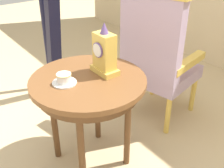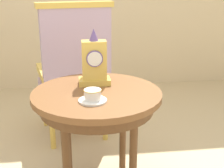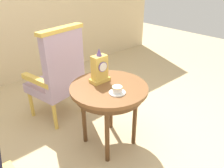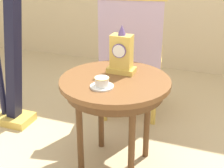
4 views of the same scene
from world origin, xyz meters
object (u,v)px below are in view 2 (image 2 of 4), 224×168
Objects in this scene: side_table at (97,104)px; mantel_clock at (94,63)px; armchair at (74,71)px; teacup_left at (93,96)px.

mantel_clock is (-0.00, 0.13, 0.21)m from side_table.
mantel_clock is at bearing -78.65° from armchair.
side_table is 0.19m from teacup_left.
mantel_clock is at bearing 84.03° from teacup_left.
armchair is (-0.12, 0.61, -0.23)m from mantel_clock.
mantel_clock is 0.66m from armchair.
side_table is 0.65× the size of armchair.
side_table is at bearing -80.42° from armchair.
teacup_left is at bearing -95.97° from mantel_clock.
side_table is 0.75m from armchair.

